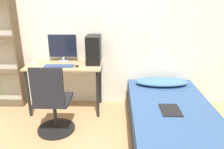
# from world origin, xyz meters

# --- Properties ---
(wall_back) EXTENTS (8.00, 0.05, 2.50)m
(wall_back) POSITION_xyz_m (0.00, 1.49, 1.25)
(wall_back) COLOR silver
(wall_back) RESTS_ON ground_plane
(desk) EXTENTS (1.15, 0.58, 0.77)m
(desk) POSITION_xyz_m (-0.42, 1.17, 0.65)
(desk) COLOR tan
(desk) RESTS_ON ground_plane
(office_chair) EXTENTS (0.51, 0.51, 0.97)m
(office_chair) POSITION_xyz_m (-0.44, 0.50, 0.38)
(office_chair) COLOR black
(office_chair) RESTS_ON ground_plane
(bed) EXTENTS (1.08, 1.97, 0.43)m
(bed) POSITION_xyz_m (1.10, 0.48, 0.21)
(bed) COLOR #4C3D2D
(bed) RESTS_ON ground_plane
(pillow) EXTENTS (0.82, 0.36, 0.11)m
(pillow) POSITION_xyz_m (1.10, 1.20, 0.48)
(pillow) COLOR teal
(pillow) RESTS_ON bed
(magazine) EXTENTS (0.24, 0.32, 0.01)m
(magazine) POSITION_xyz_m (1.05, 0.36, 0.43)
(magazine) COLOR black
(magazine) RESTS_ON bed
(monitor) EXTENTS (0.47, 0.16, 0.44)m
(monitor) POSITION_xyz_m (-0.48, 1.36, 1.00)
(monitor) COLOR #B7B7BC
(monitor) RESTS_ON desk
(keyboard) EXTENTS (0.44, 0.12, 0.02)m
(keyboard) POSITION_xyz_m (-0.47, 1.05, 0.78)
(keyboard) COLOR #33477A
(keyboard) RESTS_ON desk
(pc_tower) EXTENTS (0.21, 0.36, 0.43)m
(pc_tower) POSITION_xyz_m (0.03, 1.26, 0.98)
(pc_tower) COLOR black
(pc_tower) RESTS_ON desk
(mouse) EXTENTS (0.06, 0.09, 0.02)m
(mouse) POSITION_xyz_m (-0.20, 1.05, 0.78)
(mouse) COLOR black
(mouse) RESTS_ON desk
(phone) EXTENTS (0.07, 0.14, 0.01)m
(phone) POSITION_xyz_m (-0.91, 1.22, 0.77)
(phone) COLOR #B7B7BC
(phone) RESTS_ON desk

